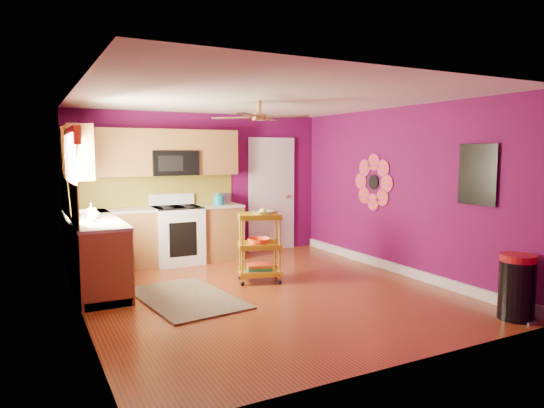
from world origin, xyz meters
TOP-DOWN VIEW (x-y plane):
  - ground at (0.00, 0.00)m, footprint 5.00×5.00m
  - room_envelope at (0.03, 0.00)m, footprint 4.54×5.04m
  - lower_cabinets at (-1.35, 1.82)m, footprint 2.81×2.31m
  - electric_range at (-0.55, 2.17)m, footprint 0.76×0.66m
  - upper_cabinetry at (-1.24, 2.17)m, footprint 2.80×2.30m
  - left_window at (-2.22, 1.05)m, footprint 0.08×1.35m
  - panel_door at (1.35, 2.47)m, footprint 0.95×0.11m
  - right_wall_art at (2.23, -0.34)m, footprint 0.04×2.74m
  - ceiling_fan at (0.00, 0.20)m, footprint 1.01×1.01m
  - shag_rug at (-1.02, 0.19)m, footprint 1.22×1.78m
  - rolling_cart at (0.15, 0.49)m, footprint 0.69×0.59m
  - trash_can at (1.96, -2.19)m, footprint 0.44×0.45m
  - teal_kettle at (0.16, 2.12)m, footprint 0.18×0.18m
  - toaster at (0.32, 2.32)m, footprint 0.22×0.15m
  - soap_bottle_a at (-1.98, 1.27)m, footprint 0.09×0.10m
  - soap_bottle_b at (-1.93, 1.22)m, footprint 0.12×0.12m
  - counter_dish at (-1.98, 1.75)m, footprint 0.27×0.27m
  - counter_cup at (-2.01, 0.93)m, footprint 0.11×0.11m

SIDE VIEW (x-z plane):
  - ground at x=0.00m, z-range 0.00..0.00m
  - shag_rug at x=-1.02m, z-range 0.00..0.02m
  - trash_can at x=1.96m, z-range 0.00..0.72m
  - lower_cabinets at x=-1.35m, z-range -0.04..0.90m
  - electric_range at x=-0.55m, z-range -0.08..1.05m
  - rolling_cart at x=0.15m, z-range 0.01..1.07m
  - counter_dish at x=-1.98m, z-range 0.94..1.01m
  - counter_cup at x=-2.01m, z-range 0.94..1.03m
  - soap_bottle_b at x=-1.93m, z-range 0.94..1.09m
  - teal_kettle at x=0.16m, z-range 0.92..1.13m
  - panel_door at x=1.35m, z-range -0.05..2.10m
  - toaster at x=0.32m, z-range 0.94..1.12m
  - soap_bottle_a at x=-1.98m, z-range 0.94..1.15m
  - right_wall_art at x=2.23m, z-range 0.92..1.96m
  - room_envelope at x=0.03m, z-range 0.37..2.89m
  - left_window at x=-2.22m, z-range 1.20..2.28m
  - upper_cabinetry at x=-1.24m, z-range 1.17..2.43m
  - ceiling_fan at x=0.00m, z-range 2.16..2.42m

